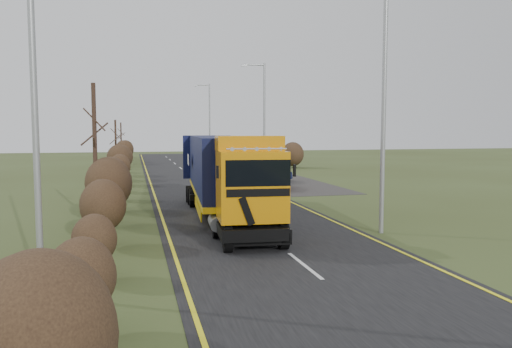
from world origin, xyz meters
The scene contains 14 objects.
ground centered at (0.00, 0.00, 0.00)m, with size 160.00×160.00×0.00m, color #36401B.
road centered at (0.00, 10.00, 0.01)m, with size 8.00×120.00×0.02m, color black.
layby centered at (6.50, 20.00, 0.01)m, with size 6.00×18.00×0.02m, color #302D2A.
lane_markings centered at (0.00, 9.69, 0.03)m, with size 7.52×116.00×0.01m.
hedgerow centered at (-6.00, 7.89, 1.62)m, with size 2.24×102.04×6.05m.
lorry centered at (-0.97, 4.55, 2.21)m, with size 3.13×14.09×3.89m.
car_red_hatchback centered at (4.83, 15.18, 0.65)m, with size 1.53×3.79×1.29m, color maroon.
car_blue_sedan centered at (5.95, 19.39, 0.60)m, with size 1.28×3.67×1.21m, color #090C33.
streetlight_near centered at (4.46, -0.11, 5.60)m, with size 2.14×0.20×10.10m.
streetlight_mid centered at (5.67, 22.71, 5.34)m, with size 2.05×0.19×9.66m.
streetlight_far centered at (4.46, 45.47, 5.51)m, with size 2.11×0.20×9.95m.
left_pole centered at (-7.20, -5.08, 4.37)m, with size 0.16×0.16×8.74m, color #939698.
speed_sign centered at (4.20, 16.88, 1.69)m, with size 0.66×0.10×2.40m.
warning_board centered at (4.21, 23.82, 1.03)m, with size 0.66×0.11×1.72m.
Camera 1 is at (-4.94, -17.95, 4.08)m, focal length 35.00 mm.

